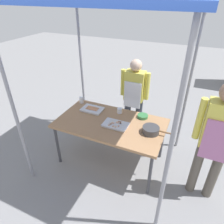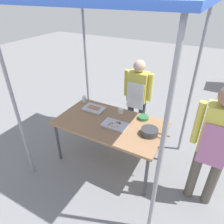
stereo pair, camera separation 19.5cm
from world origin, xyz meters
name	(u,v)px [view 1 (the left image)]	position (x,y,z in m)	size (l,w,h in m)	color
ground_plane	(111,159)	(0.00, 0.00, 0.00)	(18.00, 18.00, 0.00)	slate
stall_table	(111,125)	(0.00, 0.00, 0.70)	(1.60, 0.90, 0.75)	#9E724C
stall_canopy	(110,8)	(0.00, 0.00, 2.27)	(2.10, 1.80, 2.39)	gray
tray_grilled_sausages	(92,109)	(-0.42, 0.19, 0.77)	(0.35, 0.24, 0.05)	silver
tray_meat_skewers	(116,125)	(0.10, -0.05, 0.77)	(0.37, 0.23, 0.04)	silver
cooking_wok	(151,130)	(0.61, -0.01, 0.80)	(0.39, 0.23, 0.09)	#38383A
condiment_bowl	(143,116)	(0.40, 0.32, 0.77)	(0.16, 0.16, 0.05)	#33723F
drink_cup_near_edge	(81,100)	(-0.71, 0.34, 0.80)	(0.07, 0.07, 0.11)	white
drink_cup_by_wok	(120,111)	(0.02, 0.30, 0.79)	(0.08, 0.08, 0.08)	white
vendor_woman	(134,93)	(0.08, 0.84, 0.86)	(0.52, 0.22, 1.48)	#333842
customer_nearby	(217,136)	(1.39, -0.08, 0.99)	(0.52, 0.23, 1.66)	#595147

